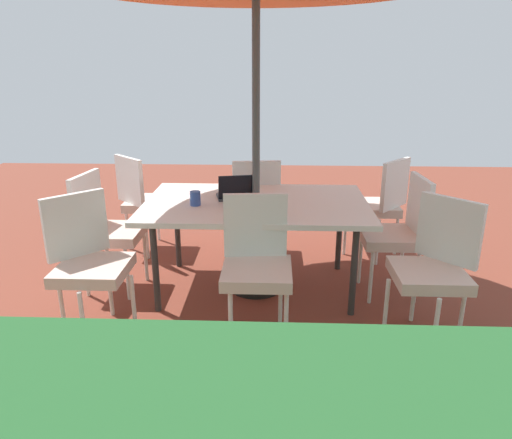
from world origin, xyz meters
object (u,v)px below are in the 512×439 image
chair_northeast (88,258)px  chair_north (256,261)px  chair_southeast (145,198)px  chair_east (106,226)px  chair_northwest (434,264)px  chair_west (399,230)px  laptop (237,193)px  cup (195,198)px  chair_southwest (379,202)px  chair_south (255,202)px  dining_table (256,208)px

chair_northeast → chair_north: 1.15m
chair_northeast → chair_southeast: size_ratio=1.00×
chair_east → chair_southeast: bearing=1.3°
chair_northwest → chair_northeast: bearing=-134.0°
chair_west → chair_north: bearing=-63.0°
chair_west → chair_north: same height
chair_east → chair_southeast: same height
laptop → cup: 0.37m
cup → chair_west: bearing=-176.9°
chair_north → laptop: (0.19, -0.77, 0.26)m
chair_southwest → cup: chair_southwest is taller
chair_south → cup: bearing=55.0°
laptop → chair_west: bearing=162.6°
chair_southwest → chair_southeast: bearing=-49.4°
chair_west → chair_southeast: 2.41m
chair_south → chair_southwest: same height
dining_table → chair_west: (-1.14, 0.04, -0.16)m
chair_south → laptop: 0.68m
chair_west → laptop: bearing=-98.8°
chair_east → chair_southwest: bearing=-63.6°
chair_west → chair_southwest: (-0.01, -0.77, 0.00)m
chair_east → cup: chair_east is taller
chair_southeast → chair_north: (-1.16, 1.49, 0.00)m
chair_south → cup: 0.96m
chair_northeast → chair_southwest: 2.69m
chair_southeast → cup: size_ratio=8.80×
chair_northwest → chair_southwest: size_ratio=1.00×
chair_north → chair_southwest: 1.82m
chair_north → chair_southwest: same height
chair_south → laptop: chair_south is taller
chair_south → laptop: (0.12, 0.62, 0.26)m
chair_east → chair_southwest: 2.50m
laptop → chair_southwest: bearing=-165.6°
dining_table → chair_east: 1.24m
dining_table → chair_southwest: chair_southwest is taller
dining_table → chair_north: chair_north is taller
chair_northeast → chair_south: bearing=7.5°
chair_north → chair_southwest: (-1.12, -1.43, 0.00)m
chair_southwest → laptop: bearing=-21.3°
chair_northeast → chair_south: 1.77m
chair_northeast → cup: (-0.65, -0.58, 0.27)m
chair_east → chair_northeast: 0.68m
chair_northeast → chair_south: (-1.08, -1.40, 0.00)m
chair_west → chair_south: 1.38m
chair_west → chair_south: (1.18, -0.73, 0.00)m
chair_north → cup: (0.50, -0.57, 0.27)m
chair_east → chair_north: same height
chair_northwest → laptop: 1.60m
chair_northeast → chair_southwest: same height
cup → chair_northwest: bearing=160.9°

